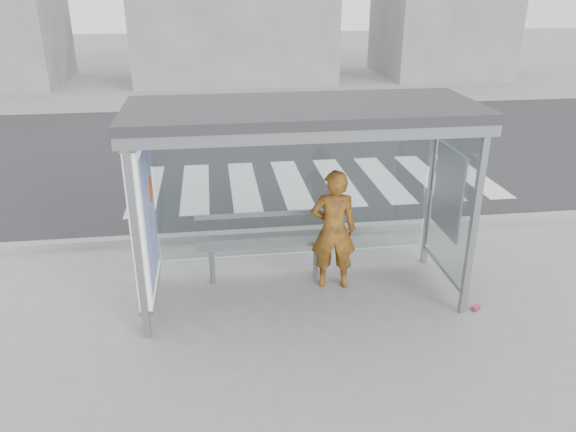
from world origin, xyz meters
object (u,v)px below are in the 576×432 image
object	(u,v)px
bus_shelter	(273,156)
person	(333,230)
bench	(264,243)
soda_can	(476,308)

from	to	relation	value
bus_shelter	person	xyz separation A→B (m)	(0.84, 0.15, -1.13)
bus_shelter	person	distance (m)	1.41
bus_shelter	bench	distance (m)	1.48
person	bench	distance (m)	1.01
bench	soda_can	distance (m)	2.96
bus_shelter	soda_can	size ratio (longest dim) A/B	34.00
bus_shelter	soda_can	world-z (taller)	bus_shelter
bench	person	bearing A→B (deg)	-17.77
person	bench	world-z (taller)	person
bus_shelter	person	bearing A→B (deg)	10.30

